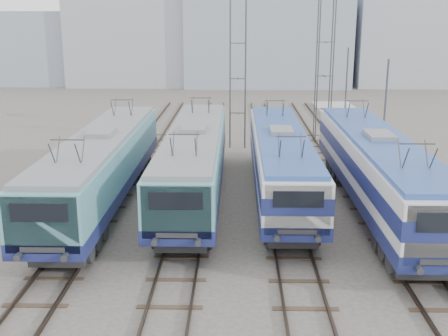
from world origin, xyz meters
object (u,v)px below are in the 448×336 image
locomotive_far_left (102,164)px  locomotive_center_right (281,158)px  catenary_tower_west (238,56)px  mast_mid (384,119)px  locomotive_far_right (378,167)px  catenary_tower_east (325,54)px  locomotive_center_left (194,158)px  mast_rear (346,93)px

locomotive_far_left → locomotive_center_right: locomotive_far_left is taller
catenary_tower_west → mast_mid: bearing=-42.9°
locomotive_far_right → catenary_tower_east: catenary_tower_east is taller
locomotive_far_right → locomotive_center_left: bearing=167.9°
mast_mid → locomotive_far_right: bearing=-105.8°
locomotive_center_right → mast_mid: size_ratio=2.48×
locomotive_far_right → catenary_tower_west: (-6.75, 14.56, 4.28)m
locomotive_far_right → mast_rear: mast_rear is taller
catenary_tower_east → catenary_tower_west: bearing=-162.9°
catenary_tower_west → locomotive_center_right: bearing=-79.7°
locomotive_far_right → catenary_tower_east: (-0.25, 16.56, 4.28)m
locomotive_far_left → locomotive_center_left: locomotive_far_left is taller
locomotive_far_right → catenary_tower_west: size_ratio=1.54×
locomotive_far_right → mast_rear: size_ratio=2.65×
locomotive_far_right → catenary_tower_west: bearing=114.9°
locomotive_center_right → mast_mid: bearing=34.3°
locomotive_far_left → catenary_tower_east: (13.25, 15.98, 4.37)m
locomotive_far_right → mast_mid: bearing=74.2°
locomotive_far_left → mast_mid: (15.35, 5.98, 1.23)m
locomotive_center_left → locomotive_center_right: bearing=3.7°
catenary_tower_east → mast_mid: catenary_tower_east is taller
locomotive_far_left → locomotive_center_left: 4.70m
locomotive_far_right → catenary_tower_west: catenary_tower_west is taller
locomotive_center_right → catenary_tower_west: (-2.25, 12.33, 4.42)m
locomotive_far_left → mast_rear: (15.35, 17.98, 1.23)m
locomotive_far_left → locomotive_far_right: locomotive_far_right is taller
locomotive_far_left → locomotive_center_right: bearing=10.4°
locomotive_center_left → mast_mid: 11.86m
locomotive_far_left → catenary_tower_west: catenary_tower_west is taller
locomotive_center_right → locomotive_center_left: bearing=-176.3°
catenary_tower_west → locomotive_far_right: bearing=-65.1°
locomotive_far_left → catenary_tower_east: size_ratio=1.52×
locomotive_center_left → locomotive_far_right: locomotive_far_right is taller
locomotive_center_left → mast_rear: mast_rear is taller
locomotive_center_right → catenary_tower_east: (4.25, 14.33, 4.42)m
locomotive_center_left → catenary_tower_west: catenary_tower_west is taller
mast_mid → mast_rear: same height
locomotive_far_right → mast_mid: mast_mid is taller
catenary_tower_west → mast_mid: size_ratio=1.71×
locomotive_far_right → catenary_tower_west: 16.61m
mast_mid → mast_rear: (0.00, 12.00, 0.00)m
locomotive_far_left → mast_rear: bearing=49.5°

